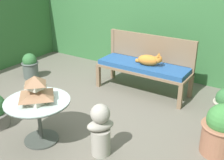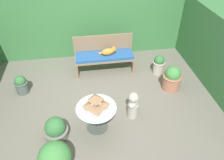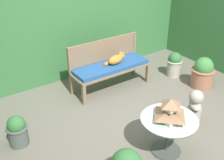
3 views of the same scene
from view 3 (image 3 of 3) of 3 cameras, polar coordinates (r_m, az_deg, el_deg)
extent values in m
plane|color=#666056|center=(4.44, 5.84, -8.45)|extent=(30.00, 30.00, 0.00)
cube|color=#38703D|center=(5.84, -9.05, 9.95)|extent=(6.40, 0.79, 1.70)
cube|color=#7F664C|center=(4.76, -5.73, -3.08)|extent=(0.06, 0.06, 0.36)
cube|color=#7F664C|center=(5.50, 7.24, 1.35)|extent=(0.06, 0.06, 0.36)
cube|color=#7F664C|center=(5.11, -8.21, -0.94)|extent=(0.06, 0.06, 0.36)
cube|color=#7F664C|center=(5.80, 4.33, 2.98)|extent=(0.06, 0.06, 0.36)
cube|color=#7F664C|center=(5.16, -0.21, 2.22)|extent=(1.48, 0.50, 0.04)
cube|color=#23518E|center=(5.14, -0.21, 2.79)|extent=(1.42, 0.46, 0.07)
cube|color=#7F664C|center=(4.99, -8.49, 1.74)|extent=(0.06, 0.06, 0.89)
cube|color=#7F664C|center=(5.70, 4.38, 5.42)|extent=(0.06, 0.06, 0.89)
cube|color=#7F664C|center=(5.21, -1.68, 6.13)|extent=(1.42, 0.04, 0.41)
ellipsoid|color=orange|center=(5.12, 0.72, 4.15)|extent=(0.35, 0.22, 0.16)
sphere|color=orange|center=(5.21, 1.92, 4.97)|extent=(0.12, 0.12, 0.12)
cone|color=orange|center=(5.20, 1.67, 5.81)|extent=(0.05, 0.05, 0.05)
cone|color=orange|center=(5.16, 2.21, 5.61)|extent=(0.05, 0.05, 0.05)
cylinder|color=orange|center=(5.10, -0.86, 3.41)|extent=(0.19, 0.09, 0.06)
cylinder|color=#424742|center=(3.99, 10.85, -13.75)|extent=(0.40, 0.40, 0.02)
cylinder|color=#424742|center=(3.83, 11.19, -11.00)|extent=(0.04, 0.04, 0.51)
cylinder|color=silver|center=(3.67, 11.57, -7.81)|extent=(0.74, 0.74, 0.01)
torus|color=#424742|center=(3.68, 11.55, -7.96)|extent=(0.74, 0.74, 0.02)
cube|color=beige|center=(3.65, 11.62, -7.38)|extent=(0.27, 0.27, 0.06)
pyramid|color=#936B4C|center=(3.61, 11.73, -6.42)|extent=(0.37, 0.37, 0.09)
cube|color=beige|center=(3.57, 11.84, -5.47)|extent=(0.17, 0.17, 0.05)
pyramid|color=#936B4C|center=(3.53, 11.96, -4.45)|extent=(0.23, 0.23, 0.10)
cylinder|color=#A39E93|center=(4.45, 16.13, -7.17)|extent=(0.21, 0.21, 0.30)
ellipsoid|color=#A39E93|center=(4.33, 16.50, -4.91)|extent=(0.31, 0.34, 0.12)
sphere|color=#A39E93|center=(4.26, 16.75, -3.33)|extent=(0.21, 0.21, 0.21)
cylinder|color=#ADA393|center=(5.84, 12.44, 2.38)|extent=(0.27, 0.27, 0.33)
torus|color=#ADA393|center=(5.78, 12.60, 3.74)|extent=(0.31, 0.31, 0.03)
sphere|color=#336B38|center=(5.75, 12.66, 4.26)|extent=(0.26, 0.26, 0.26)
cylinder|color=#9E664C|center=(5.56, 17.80, 0.41)|extent=(0.40, 0.40, 0.35)
torus|color=#9E664C|center=(5.49, 18.05, 1.94)|extent=(0.44, 0.44, 0.03)
sphere|color=#3D7F3D|center=(5.46, 18.16, 2.63)|extent=(0.35, 0.35, 0.35)
cylinder|color=#4C5651|center=(4.14, -18.51, -10.62)|extent=(0.27, 0.27, 0.29)
torus|color=#4C5651|center=(4.06, -18.79, -9.15)|extent=(0.30, 0.30, 0.03)
sphere|color=#336B38|center=(4.03, -18.91, -8.53)|extent=(0.25, 0.25, 0.25)
camera|label=1|loc=(4.53, 53.94, 8.29)|focal=45.00mm
camera|label=2|loc=(2.38, 85.88, 21.77)|focal=35.00mm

